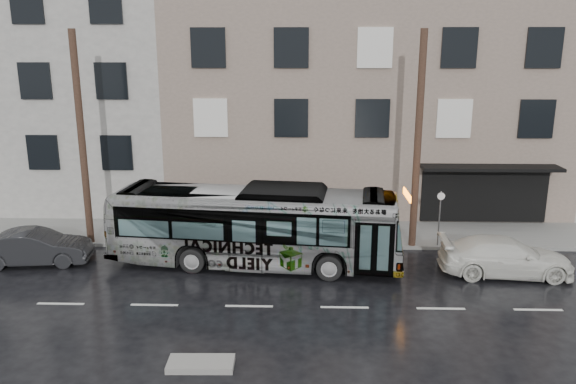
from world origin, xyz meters
The scene contains 10 objects.
ground centered at (0.00, 0.00, 0.00)m, with size 120.00×120.00×0.00m, color black.
sidewalk centered at (0.00, 4.90, 0.07)m, with size 90.00×3.60×0.15m, color gray.
building_taupe centered at (5.00, 12.70, 5.50)m, with size 20.00×12.00×11.00m, color gray.
utility_pole_front centered at (6.50, 3.30, 4.65)m, with size 0.30×0.30×9.00m, color #493024.
utility_pole_rear centered at (-7.50, 3.30, 4.65)m, with size 0.30×0.30×9.00m, color #493024.
sign_post centered at (7.60, 3.30, 1.35)m, with size 0.06×0.06×2.40m, color slate.
bus centered at (-0.10, 1.26, 1.60)m, with size 2.69×11.49×3.20m, color #B2B2B2.
white_sedan centered at (9.50, 0.52, 0.72)m, with size 2.01×4.93×1.43m, color silver.
dark_sedan centered at (-8.86, 1.06, 0.70)m, with size 1.48×4.24×1.40m, color black.
slush_pile centered at (-0.95, -6.21, 0.09)m, with size 1.80×0.80×0.18m, color gray.
Camera 1 is at (1.80, -19.71, 8.43)m, focal length 35.00 mm.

